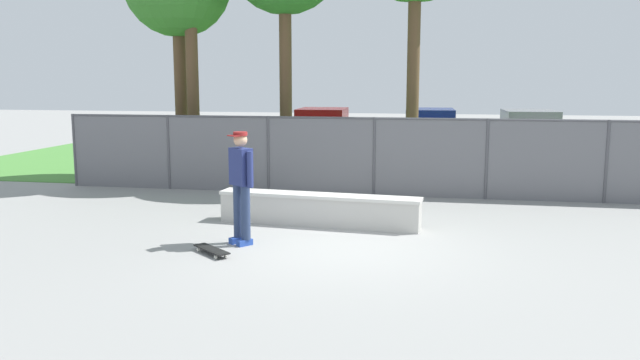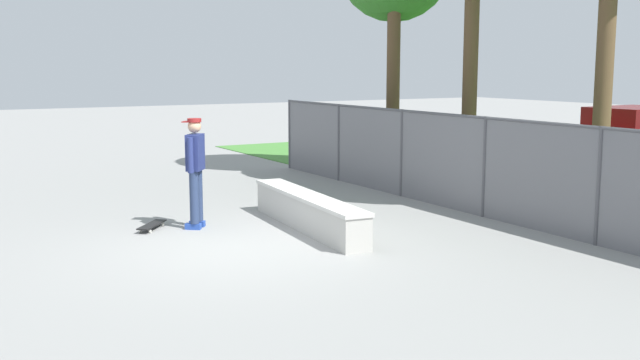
{
  "view_description": "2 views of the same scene",
  "coord_description": "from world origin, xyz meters",
  "px_view_note": "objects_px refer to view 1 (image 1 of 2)",
  "views": [
    {
      "loc": [
        1.48,
        -10.0,
        2.68
      ],
      "look_at": [
        -0.58,
        1.02,
        0.92
      ],
      "focal_mm": 36.27,
      "sensor_mm": 36.0,
      "label": 1
    },
    {
      "loc": [
        10.11,
        -4.48,
        2.7
      ],
      "look_at": [
        -0.66,
        1.69,
        0.81
      ],
      "focal_mm": 42.31,
      "sensor_mm": 36.0,
      "label": 2
    }
  ],
  "objects_px": {
    "skateboarder": "(241,182)",
    "skateboard": "(212,250)",
    "car_red": "(322,132)",
    "car_silver": "(529,136)",
    "concrete_ledge": "(319,209)",
    "car_blue": "(429,133)"
  },
  "relations": [
    {
      "from": "concrete_ledge",
      "to": "car_blue",
      "type": "bearing_deg",
      "value": 80.47
    },
    {
      "from": "skateboarder",
      "to": "car_silver",
      "type": "relative_size",
      "value": 0.43
    },
    {
      "from": "car_blue",
      "to": "concrete_ledge",
      "type": "bearing_deg",
      "value": -99.53
    },
    {
      "from": "car_red",
      "to": "car_blue",
      "type": "height_order",
      "value": "same"
    },
    {
      "from": "car_red",
      "to": "car_silver",
      "type": "relative_size",
      "value": 1.0
    },
    {
      "from": "skateboarder",
      "to": "car_blue",
      "type": "relative_size",
      "value": 0.43
    },
    {
      "from": "skateboard",
      "to": "concrete_ledge",
      "type": "bearing_deg",
      "value": 61.24
    },
    {
      "from": "skateboard",
      "to": "car_blue",
      "type": "distance_m",
      "value": 13.38
    },
    {
      "from": "car_blue",
      "to": "skateboarder",
      "type": "bearing_deg",
      "value": -102.7
    },
    {
      "from": "concrete_ledge",
      "to": "car_blue",
      "type": "height_order",
      "value": "car_blue"
    },
    {
      "from": "car_red",
      "to": "concrete_ledge",
      "type": "bearing_deg",
      "value": -79.91
    },
    {
      "from": "skateboarder",
      "to": "car_red",
      "type": "distance_m",
      "value": 12.0
    },
    {
      "from": "concrete_ledge",
      "to": "car_red",
      "type": "bearing_deg",
      "value": 100.09
    },
    {
      "from": "car_red",
      "to": "car_blue",
      "type": "relative_size",
      "value": 1.0
    },
    {
      "from": "concrete_ledge",
      "to": "car_silver",
      "type": "bearing_deg",
      "value": 64.13
    },
    {
      "from": "skateboarder",
      "to": "skateboard",
      "type": "height_order",
      "value": "skateboarder"
    },
    {
      "from": "skateboarder",
      "to": "car_blue",
      "type": "bearing_deg",
      "value": 77.3
    },
    {
      "from": "concrete_ledge",
      "to": "skateboard",
      "type": "xyz_separation_m",
      "value": [
        -1.25,
        -2.28,
        -0.22
      ]
    },
    {
      "from": "concrete_ledge",
      "to": "skateboard",
      "type": "height_order",
      "value": "concrete_ledge"
    },
    {
      "from": "concrete_ledge",
      "to": "skateboarder",
      "type": "relative_size",
      "value": 2.07
    },
    {
      "from": "concrete_ledge",
      "to": "skateboard",
      "type": "bearing_deg",
      "value": -118.76
    },
    {
      "from": "concrete_ledge",
      "to": "car_silver",
      "type": "distance_m",
      "value": 11.48
    }
  ]
}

